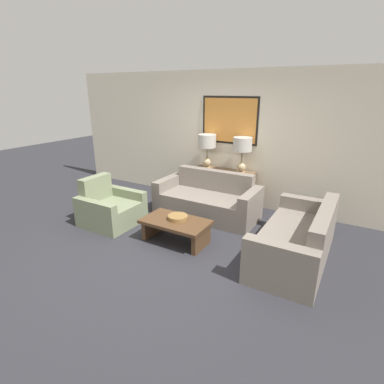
# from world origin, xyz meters

# --- Properties ---
(ground_plane) EXTENTS (20.00, 20.00, 0.00)m
(ground_plane) POSITION_xyz_m (0.00, 0.00, 0.00)
(ground_plane) COLOR #28282D
(back_wall) EXTENTS (7.90, 0.12, 2.65)m
(back_wall) POSITION_xyz_m (0.00, 2.30, 1.33)
(back_wall) COLOR beige
(back_wall) RESTS_ON ground_plane
(console_table) EXTENTS (1.26, 0.38, 0.74)m
(console_table) POSITION_xyz_m (0.00, 2.03, 0.37)
(console_table) COLOR brown
(console_table) RESTS_ON ground_plane
(table_lamp_left) EXTENTS (0.36, 0.36, 0.69)m
(table_lamp_left) POSITION_xyz_m (-0.38, 2.03, 1.23)
(table_lamp_left) COLOR tan
(table_lamp_left) RESTS_ON console_table
(table_lamp_right) EXTENTS (0.36, 0.36, 0.69)m
(table_lamp_right) POSITION_xyz_m (0.38, 2.03, 1.23)
(table_lamp_right) COLOR tan
(table_lamp_right) RESTS_ON console_table
(couch_by_back_wall) EXTENTS (1.90, 0.87, 0.81)m
(couch_by_back_wall) POSITION_xyz_m (0.00, 1.35, 0.29)
(couch_by_back_wall) COLOR slate
(couch_by_back_wall) RESTS_ON ground_plane
(couch_by_side) EXTENTS (0.87, 1.90, 0.81)m
(couch_by_side) POSITION_xyz_m (1.81, 0.60, 0.29)
(couch_by_side) COLOR slate
(couch_by_side) RESTS_ON ground_plane
(coffee_table) EXTENTS (1.04, 0.60, 0.36)m
(coffee_table) POSITION_xyz_m (0.06, 0.17, 0.26)
(coffee_table) COLOR #4C331E
(coffee_table) RESTS_ON ground_plane
(decorative_bowl) EXTENTS (0.31, 0.31, 0.06)m
(decorative_bowl) POSITION_xyz_m (0.06, 0.23, 0.39)
(decorative_bowl) COLOR olive
(decorative_bowl) RESTS_ON coffee_table
(armchair_near_back_wall) EXTENTS (0.90, 0.90, 0.82)m
(armchair_near_back_wall) POSITION_xyz_m (-1.35, 0.18, 0.27)
(armchair_near_back_wall) COLOR #707A5B
(armchair_near_back_wall) RESTS_ON ground_plane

